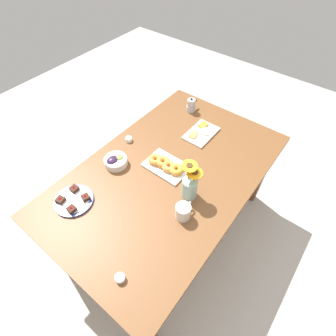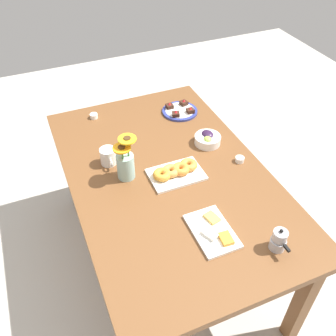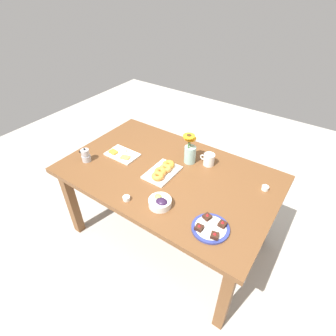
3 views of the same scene
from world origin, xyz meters
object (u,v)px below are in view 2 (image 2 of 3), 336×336
at_px(coffee_mug, 108,156).
at_px(cheese_platter, 213,231).
at_px(jam_cup_honey, 240,159).
at_px(flower_vase, 126,164).
at_px(croissant_platter, 176,171).
at_px(dining_table, 168,185).
at_px(jam_cup_berry, 94,116).
at_px(moka_pot, 279,240).
at_px(grape_bowl, 208,139).
at_px(dessert_plate, 180,111).

relative_size(coffee_mug, cheese_platter, 0.46).
relative_size(cheese_platter, jam_cup_honey, 5.42).
xyz_separation_m(jam_cup_honey, flower_vase, (-0.12, -0.60, 0.07)).
distance_m(coffee_mug, croissant_platter, 0.37).
xyz_separation_m(cheese_platter, flower_vase, (-0.50, -0.24, 0.08)).
height_order(dining_table, croissant_platter, croissant_platter).
bearing_deg(cheese_platter, dining_table, -175.68).
bearing_deg(croissant_platter, flower_vase, -109.92).
distance_m(cheese_platter, flower_vase, 0.56).
height_order(dining_table, cheese_platter, cheese_platter).
distance_m(jam_cup_berry, flower_vase, 0.60).
bearing_deg(jam_cup_honey, dining_table, -98.43).
bearing_deg(croissant_platter, moka_pot, 19.87).
bearing_deg(grape_bowl, coffee_mug, -94.72).
bearing_deg(grape_bowl, dessert_plate, -177.84).
relative_size(coffee_mug, jam_cup_honey, 2.50).
xyz_separation_m(jam_cup_honey, dessert_plate, (-0.57, -0.10, -0.00)).
relative_size(jam_cup_honey, jam_cup_berry, 1.00).
bearing_deg(dining_table, coffee_mug, -127.70).
distance_m(coffee_mug, moka_pot, 0.96).
height_order(coffee_mug, grape_bowl, coffee_mug).
height_order(jam_cup_honey, moka_pot, moka_pot).
height_order(coffee_mug, dessert_plate, coffee_mug).
relative_size(grape_bowl, croissant_platter, 0.53).
bearing_deg(flower_vase, jam_cup_honey, 78.56).
height_order(dining_table, jam_cup_berry, jam_cup_berry).
bearing_deg(croissant_platter, jam_cup_honey, 84.47).
relative_size(croissant_platter, jam_cup_honey, 5.90).
bearing_deg(flower_vase, grape_bowl, 100.04).
bearing_deg(dessert_plate, cheese_platter, -15.57).
distance_m(dessert_plate, flower_vase, 0.68).
bearing_deg(grape_bowl, cheese_platter, -25.15).
bearing_deg(croissant_platter, grape_bowl, 122.79).
distance_m(croissant_platter, jam_cup_honey, 0.37).
xyz_separation_m(cheese_platter, dessert_plate, (-0.95, 0.26, 0.00)).
xyz_separation_m(cheese_platter, jam_cup_berry, (-1.10, -0.26, 0.01)).
xyz_separation_m(dining_table, cheese_platter, (0.44, 0.03, 0.10)).
bearing_deg(jam_cup_honey, grape_bowl, -157.87).
xyz_separation_m(grape_bowl, jam_cup_honey, (0.21, 0.09, -0.01)).
height_order(dining_table, coffee_mug, coffee_mug).
bearing_deg(cheese_platter, grape_bowl, 154.85).
relative_size(flower_vase, moka_pot, 2.11).
bearing_deg(jam_cup_honey, croissant_platter, -95.53).
bearing_deg(coffee_mug, flower_vase, 21.69).
bearing_deg(jam_cup_honey, flower_vase, -101.44).
xyz_separation_m(grape_bowl, flower_vase, (0.09, -0.52, 0.06)).
xyz_separation_m(jam_cup_honey, moka_pot, (0.56, -0.15, 0.03)).
bearing_deg(coffee_mug, grape_bowl, 85.28).
xyz_separation_m(grape_bowl, dessert_plate, (-0.36, -0.01, -0.02)).
xyz_separation_m(croissant_platter, moka_pot, (0.59, 0.21, 0.03)).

